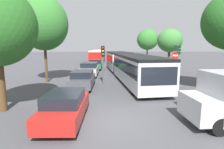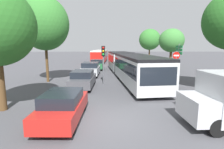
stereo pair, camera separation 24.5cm
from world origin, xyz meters
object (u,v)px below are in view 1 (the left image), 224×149
Objects in this scene: queued_car_silver at (90,69)px; direction_sign_post at (177,54)px; queued_car_graphite at (83,79)px; queued_car_green at (96,64)px; no_entry_sign at (175,61)px; tree_right_mid at (169,41)px; queued_car_red at (65,106)px; traffic_light at (103,56)px; tree_left_mid at (44,24)px; tree_right_far at (147,40)px; city_bus_rear at (98,55)px; articulated_bus at (127,64)px.

queued_car_silver is 9.97m from direction_sign_post.
queued_car_graphite is at bearing -178.85° from queued_car_silver.
no_entry_sign reaches higher than queued_car_green.
queued_car_silver is 1.59× the size of no_entry_sign.
queued_car_silver is 1.25× the size of direction_sign_post.
queued_car_silver is 0.80× the size of tree_right_mid.
traffic_light reaches higher than queued_car_red.
traffic_light is 8.99m from direction_sign_post.
tree_right_mid is at bearing 24.55° from tree_left_mid.
tree_right_far reaches higher than queued_car_green.
no_entry_sign is 18.83m from tree_right_far.
tree_right_far is (10.06, -2.37, 3.14)m from city_bus_rear.
city_bus_rear is 23.92m from queued_car_graphite.
articulated_bus is 11.98m from queued_car_red.
no_entry_sign is 2.46m from direction_sign_post.
queued_car_green is 11.55m from direction_sign_post.
tree_right_far is (1.55, 18.57, 2.70)m from no_entry_sign.
tree_left_mid reaches higher than direction_sign_post.
traffic_light is at bearing -159.17° from queued_car_silver.
queued_car_silver is 9.25m from no_entry_sign.
queued_car_red is 0.93× the size of queued_car_green.
tree_right_mid reaches higher than queued_car_red.
tree_left_mid is at bearing 172.26° from city_bus_rear.
traffic_light reaches higher than articulated_bus.
queued_car_silver is 11.09m from tree_right_mid.
traffic_light is (1.65, 1.27, 1.78)m from queued_car_graphite.
no_entry_sign is at bearing 102.23° from traffic_light.
traffic_light is at bearing -138.52° from tree_right_mid.
queued_car_silver reaches higher than queued_car_green.
queued_car_graphite is (-0.21, -23.90, -0.72)m from city_bus_rear.
direction_sign_post reaches higher than city_bus_rear.
articulated_bus is at bearing -19.07° from queued_car_red.
direction_sign_post is at bearing 87.41° from articulated_bus.
city_bus_rear reaches higher than queued_car_silver.
traffic_light is at bearing -173.71° from city_bus_rear.
tree_left_mid is 1.16× the size of tree_right_far.
queued_car_red is 10.78m from tree_left_mid.
queued_car_green is (0.34, 17.96, 0.05)m from queued_car_red.
direction_sign_post is (5.57, 0.32, 1.07)m from articulated_bus.
queued_car_silver is at bearing -110.81° from articulated_bus.
tree_left_mid is 23.66m from tree_right_far.
traffic_light is 0.61× the size of tree_right_mid.
queued_car_red is (-4.17, -11.20, -0.81)m from articulated_bus.
traffic_light is at bearing -171.63° from queued_car_green.
city_bus_rear is at bearing 166.73° from tree_right_far.
queued_car_green is 10.96m from tree_left_mid.
queued_car_silver is at bearing -108.48° from no_entry_sign.
no_entry_sign is (7.08, 1.69, -0.62)m from traffic_light.
tree_left_mid reaches higher than queued_car_green.
no_entry_sign is 12.95m from tree_left_mid.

